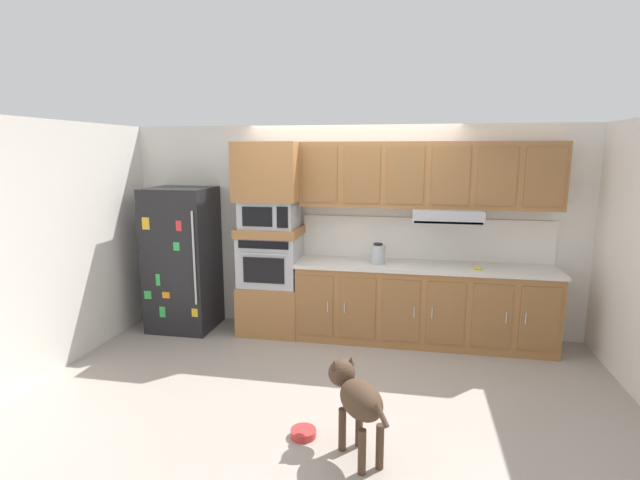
% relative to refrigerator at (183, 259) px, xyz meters
% --- Properties ---
extents(ground_plane, '(9.60, 9.60, 0.00)m').
position_rel_refrigerator_xyz_m(ground_plane, '(2.05, -0.68, -0.88)').
color(ground_plane, '#9E9389').
extents(back_kitchen_wall, '(6.20, 0.12, 2.50)m').
position_rel_refrigerator_xyz_m(back_kitchen_wall, '(2.05, 0.43, 0.37)').
color(back_kitchen_wall, silver).
rests_on(back_kitchen_wall, ground).
extents(side_panel_left, '(0.12, 7.10, 2.50)m').
position_rel_refrigerator_xyz_m(side_panel_left, '(-0.75, -0.68, 0.37)').
color(side_panel_left, silver).
rests_on(side_panel_left, ground).
extents(refrigerator, '(0.76, 0.73, 1.76)m').
position_rel_refrigerator_xyz_m(refrigerator, '(0.00, 0.00, 0.00)').
color(refrigerator, black).
rests_on(refrigerator, ground).
extents(oven_base_cabinet, '(0.74, 0.62, 0.60)m').
position_rel_refrigerator_xyz_m(oven_base_cabinet, '(1.11, 0.07, -0.58)').
color(oven_base_cabinet, '#996638').
rests_on(oven_base_cabinet, ground).
extents(built_in_oven, '(0.70, 0.62, 0.60)m').
position_rel_refrigerator_xyz_m(built_in_oven, '(1.11, 0.07, 0.02)').
color(built_in_oven, '#A8AAAF').
rests_on(built_in_oven, oven_base_cabinet).
extents(appliance_mid_shelf, '(0.74, 0.62, 0.10)m').
position_rel_refrigerator_xyz_m(appliance_mid_shelf, '(1.11, 0.07, 0.37)').
color(appliance_mid_shelf, '#996638').
rests_on(appliance_mid_shelf, built_in_oven).
extents(microwave, '(0.64, 0.54, 0.32)m').
position_rel_refrigerator_xyz_m(microwave, '(1.12, 0.07, 0.58)').
color(microwave, '#A8AAAF').
rests_on(microwave, appliance_mid_shelf).
extents(appliance_upper_cabinet, '(0.74, 0.62, 0.68)m').
position_rel_refrigerator_xyz_m(appliance_upper_cabinet, '(1.11, 0.07, 1.08)').
color(appliance_upper_cabinet, '#996638').
rests_on(appliance_upper_cabinet, microwave).
extents(lower_cabinet_run, '(2.89, 0.63, 0.88)m').
position_rel_refrigerator_xyz_m(lower_cabinet_run, '(2.93, 0.07, -0.44)').
color(lower_cabinet_run, '#996638').
rests_on(lower_cabinet_run, ground).
extents(countertop_slab, '(2.93, 0.64, 0.04)m').
position_rel_refrigerator_xyz_m(countertop_slab, '(2.93, 0.07, 0.02)').
color(countertop_slab, beige).
rests_on(countertop_slab, lower_cabinet_run).
extents(backsplash_panel, '(2.93, 0.02, 0.50)m').
position_rel_refrigerator_xyz_m(backsplash_panel, '(2.93, 0.36, 0.29)').
color(backsplash_panel, silver).
rests_on(backsplash_panel, countertop_slab).
extents(upper_cabinet_with_hood, '(2.89, 0.48, 0.88)m').
position_rel_refrigerator_xyz_m(upper_cabinet_with_hood, '(2.94, 0.19, 1.02)').
color(upper_cabinet_with_hood, '#996638').
rests_on(upper_cabinet_with_hood, backsplash_panel).
extents(screwdriver, '(0.17, 0.17, 0.03)m').
position_rel_refrigerator_xyz_m(screwdriver, '(3.50, -0.05, 0.05)').
color(screwdriver, yellow).
rests_on(screwdriver, countertop_slab).
extents(electric_kettle, '(0.17, 0.17, 0.24)m').
position_rel_refrigerator_xyz_m(electric_kettle, '(2.41, 0.02, 0.15)').
color(electric_kettle, '#A8AAAF').
rests_on(electric_kettle, countertop_slab).
extents(dog, '(0.53, 0.70, 0.66)m').
position_rel_refrigerator_xyz_m(dog, '(2.42, -2.19, -0.43)').
color(dog, '#473323').
rests_on(dog, ground).
extents(dog_food_bowl, '(0.20, 0.20, 0.06)m').
position_rel_refrigerator_xyz_m(dog_food_bowl, '(1.99, -2.06, -0.85)').
color(dog_food_bowl, red).
rests_on(dog_food_bowl, ground).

